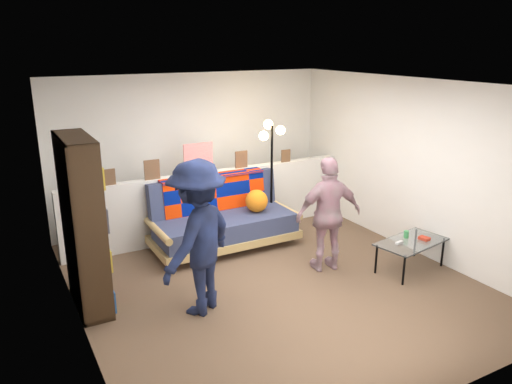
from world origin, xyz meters
TOP-DOWN VIEW (x-y plane):
  - ground at (0.00, 0.00)m, footprint 5.00×5.00m
  - room_shell at (0.00, 0.47)m, footprint 4.60×5.05m
  - half_wall_ledge at (0.00, 1.80)m, footprint 4.45×0.15m
  - ledge_decor at (-0.23, 1.78)m, footprint 2.97×0.02m
  - futon_sofa at (-0.03, 1.31)m, footprint 2.07×1.01m
  - bookshelf at (-2.08, 0.49)m, footprint 0.32×0.96m
  - coffee_table at (1.75, -0.58)m, footprint 1.02×0.68m
  - floor_lamp at (0.85, 1.48)m, footprint 0.40×0.32m
  - person_left at (-1.04, -0.21)m, footprint 1.26×1.14m
  - person_right at (0.82, -0.03)m, footprint 0.93×0.53m

SIDE VIEW (x-z plane):
  - ground at x=0.00m, z-range 0.00..0.00m
  - coffee_table at x=1.75m, z-range 0.12..0.62m
  - futon_sofa at x=-0.03m, z-range -0.03..0.86m
  - half_wall_ledge at x=0.00m, z-range 0.00..1.00m
  - person_right at x=0.82m, z-range 0.00..1.49m
  - person_left at x=-1.04m, z-range 0.00..1.70m
  - bookshelf at x=-2.08m, z-range -0.06..1.86m
  - ledge_decor at x=-0.23m, z-range 0.95..1.40m
  - floor_lamp at x=0.85m, z-range 0.36..2.10m
  - room_shell at x=0.00m, z-range 0.45..2.90m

